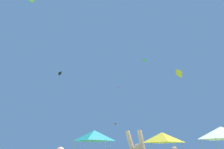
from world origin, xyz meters
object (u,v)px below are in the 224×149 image
at_px(kite_green_diamond, 145,60).
at_px(kite_black_diamond, 60,74).
at_px(kite_lime_diamond, 30,0).
at_px(kite_black_delta, 116,124).
at_px(canopy_tent_yellow, 163,137).
at_px(kite_purple_diamond, 119,88).
at_px(canopy_tent_teal, 94,136).
at_px(canopy_tent_white, 223,133).
at_px(kite_yellow_diamond, 180,73).

distance_m(kite_green_diamond, kite_black_diamond, 22.76).
xyz_separation_m(kite_lime_diamond, kite_black_delta, (10.18, 19.51, -14.16)).
bearing_deg(canopy_tent_yellow, kite_black_delta, 111.63).
relative_size(kite_green_diamond, kite_black_diamond, 0.58).
distance_m(canopy_tent_yellow, kite_green_diamond, 27.12).
bearing_deg(kite_purple_diamond, canopy_tent_teal, -96.18).
relative_size(canopy_tent_yellow, kite_black_diamond, 1.54).
relative_size(canopy_tent_white, kite_lime_diamond, 1.86).
bearing_deg(canopy_tent_yellow, kite_green_diamond, 84.14).
bearing_deg(kite_black_delta, kite_purple_diamond, -63.95).
relative_size(canopy_tent_teal, kite_purple_diamond, 2.01).
bearing_deg(kite_black_diamond, kite_black_delta, 5.58).
relative_size(canopy_tent_teal, kite_yellow_diamond, 2.30).
distance_m(canopy_tent_yellow, canopy_tent_white, 4.94).
height_order(canopy_tent_teal, kite_purple_diamond, kite_purple_diamond).
height_order(canopy_tent_yellow, kite_black_delta, kite_black_delta).
xyz_separation_m(canopy_tent_white, kite_black_diamond, (-24.93, 14.99, 15.71)).
distance_m(kite_black_delta, kite_black_diamond, 18.72).
height_order(kite_lime_diamond, kite_black_diamond, kite_lime_diamond).
bearing_deg(kite_yellow_diamond, kite_purple_diamond, 170.59).
bearing_deg(kite_green_diamond, canopy_tent_yellow, -95.86).
height_order(kite_lime_diamond, kite_purple_diamond, kite_lime_diamond).
xyz_separation_m(canopy_tent_yellow, kite_purple_diamond, (-5.14, 13.38, 11.07)).
height_order(kite_lime_diamond, kite_yellow_diamond, kite_lime_diamond).
relative_size(canopy_tent_yellow, kite_purple_diamond, 1.87).
bearing_deg(kite_black_delta, kite_lime_diamond, -117.55).
relative_size(kite_green_diamond, kite_purple_diamond, 0.71).
bearing_deg(kite_yellow_diamond, canopy_tent_teal, -140.14).
xyz_separation_m(kite_lime_diamond, kite_yellow_diamond, (23.68, 15.65, -5.24)).
bearing_deg(kite_purple_diamond, kite_green_diamond, 30.67).
distance_m(kite_purple_diamond, kite_black_diamond, 15.79).
relative_size(canopy_tent_white, kite_green_diamond, 2.90).
distance_m(canopy_tent_yellow, kite_lime_diamond, 24.55).
relative_size(kite_green_diamond, kite_yellow_diamond, 0.81).
distance_m(kite_green_diamond, kite_black_delta, 18.74).
distance_m(canopy_tent_white, kite_black_diamond, 33.06).
bearing_deg(canopy_tent_yellow, kite_lime_diamond, -164.90).
xyz_separation_m(kite_lime_diamond, kite_black_diamond, (-3.97, 18.13, -1.98)).
bearing_deg(canopy_tent_teal, kite_green_diamond, 64.89).
distance_m(canopy_tent_teal, kite_purple_diamond, 17.71).
bearing_deg(kite_black_delta, canopy_tent_teal, -92.34).
relative_size(canopy_tent_teal, kite_black_delta, 3.39).
xyz_separation_m(kite_green_diamond, kite_lime_diamond, (-17.98, -21.86, -2.72)).
distance_m(kite_lime_diamond, kite_black_diamond, 18.67).
height_order(canopy_tent_yellow, canopy_tent_white, canopy_tent_white).
xyz_separation_m(canopy_tent_teal, kite_black_delta, (0.64, 15.67, 3.58)).
bearing_deg(kite_black_diamond, canopy_tent_yellow, -34.33).
bearing_deg(kite_yellow_diamond, canopy_tent_yellow, -123.58).
bearing_deg(kite_yellow_diamond, canopy_tent_white, -102.24).
bearing_deg(canopy_tent_yellow, kite_yellow_diamond, 56.42).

